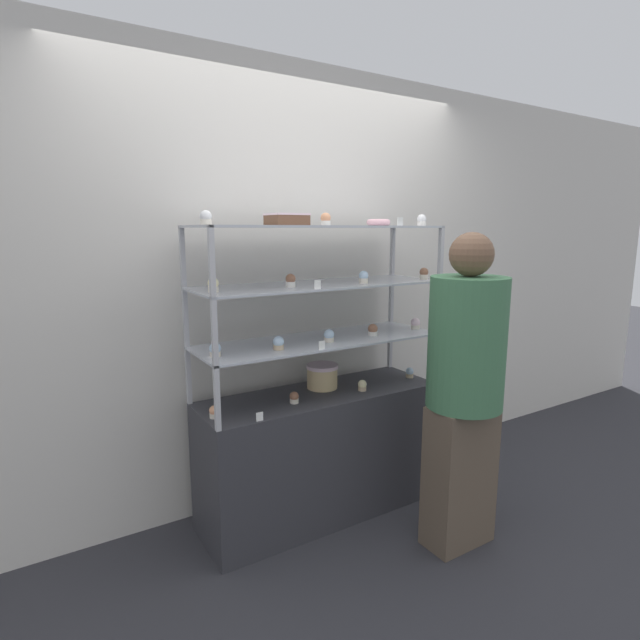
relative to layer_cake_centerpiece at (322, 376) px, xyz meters
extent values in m
plane|color=#2D2D33|center=(-0.06, -0.07, -0.80)|extent=(20.00, 20.00, 0.00)
cube|color=silver|center=(-0.06, 0.30, 0.50)|extent=(8.00, 0.05, 2.60)
cube|color=#333338|center=(-0.06, -0.07, -0.44)|extent=(1.39, 0.45, 0.73)
cube|color=#B7B7BC|center=(-0.74, 0.14, 0.08)|extent=(0.02, 0.02, 0.31)
cube|color=#B7B7BC|center=(0.62, 0.14, 0.08)|extent=(0.02, 0.02, 0.31)
cube|color=#B7B7BC|center=(-0.74, -0.28, 0.08)|extent=(0.02, 0.02, 0.31)
cube|color=#B7B7BC|center=(0.62, -0.28, 0.08)|extent=(0.02, 0.02, 0.31)
cube|color=#B7BCC6|center=(-0.06, -0.07, 0.23)|extent=(1.39, 0.45, 0.01)
cube|color=#B7B7BC|center=(-0.74, 0.14, 0.40)|extent=(0.02, 0.02, 0.31)
cube|color=#B7B7BC|center=(0.62, 0.14, 0.40)|extent=(0.02, 0.02, 0.31)
cube|color=#B7B7BC|center=(-0.74, -0.28, 0.40)|extent=(0.02, 0.02, 0.31)
cube|color=#B7B7BC|center=(0.62, -0.28, 0.40)|extent=(0.02, 0.02, 0.31)
cube|color=#B7BCC6|center=(-0.06, -0.07, 0.54)|extent=(1.39, 0.45, 0.01)
cube|color=#B7B7BC|center=(-0.74, 0.14, 0.71)|extent=(0.02, 0.02, 0.31)
cube|color=#B7B7BC|center=(0.62, 0.14, 0.71)|extent=(0.02, 0.02, 0.31)
cube|color=#B7B7BC|center=(-0.74, -0.28, 0.71)|extent=(0.02, 0.02, 0.31)
cube|color=#B7B7BC|center=(0.62, -0.28, 0.71)|extent=(0.02, 0.02, 0.31)
cube|color=#B7BCC6|center=(-0.06, -0.07, 0.86)|extent=(1.39, 0.45, 0.01)
cylinder|color=#DBBC84|center=(0.00, 0.00, -0.01)|extent=(0.18, 0.18, 0.12)
cylinder|color=silver|center=(0.00, 0.00, 0.06)|extent=(0.18, 0.18, 0.02)
cube|color=brown|center=(-0.27, -0.09, 0.89)|extent=(0.18, 0.17, 0.05)
cube|color=silver|center=(-0.27, -0.09, 0.92)|extent=(0.19, 0.17, 0.01)
cylinder|color=beige|center=(-0.70, -0.12, -0.06)|extent=(0.05, 0.05, 0.02)
sphere|color=#E5996B|center=(-0.70, -0.12, -0.03)|extent=(0.05, 0.05, 0.05)
cylinder|color=beige|center=(-0.26, -0.14, -0.06)|extent=(0.05, 0.05, 0.02)
sphere|color=#8C5B42|center=(-0.26, -0.14, -0.03)|extent=(0.05, 0.05, 0.05)
cylinder|color=#CCB28C|center=(0.17, -0.16, -0.06)|extent=(0.05, 0.05, 0.02)
sphere|color=#F4EAB2|center=(0.17, -0.16, -0.03)|extent=(0.05, 0.05, 0.05)
cylinder|color=#CCB28C|center=(0.58, -0.11, -0.06)|extent=(0.05, 0.05, 0.02)
sphere|color=silver|center=(0.58, -0.11, -0.03)|extent=(0.05, 0.05, 0.05)
cube|color=white|center=(-0.53, -0.28, -0.05)|extent=(0.04, 0.00, 0.04)
cylinder|color=beige|center=(-0.69, -0.13, 0.25)|extent=(0.05, 0.05, 0.02)
sphere|color=silver|center=(-0.69, -0.13, 0.28)|extent=(0.06, 0.06, 0.06)
cylinder|color=#CCB28C|center=(-0.36, -0.16, 0.25)|extent=(0.05, 0.05, 0.02)
sphere|color=silver|center=(-0.36, -0.16, 0.28)|extent=(0.06, 0.06, 0.06)
cylinder|color=beige|center=(-0.05, -0.15, 0.25)|extent=(0.05, 0.05, 0.02)
sphere|color=silver|center=(-0.05, -0.15, 0.28)|extent=(0.06, 0.06, 0.06)
cylinder|color=white|center=(0.25, -0.15, 0.25)|extent=(0.05, 0.05, 0.02)
sphere|color=#8C5B42|center=(0.25, -0.15, 0.28)|extent=(0.06, 0.06, 0.06)
cylinder|color=beige|center=(0.59, -0.13, 0.25)|extent=(0.05, 0.05, 0.02)
sphere|color=silver|center=(0.59, -0.13, 0.28)|extent=(0.06, 0.06, 0.06)
cube|color=white|center=(-0.18, -0.28, 0.26)|extent=(0.04, 0.00, 0.04)
cylinder|color=beige|center=(-0.68, -0.13, 0.56)|extent=(0.05, 0.05, 0.03)
sphere|color=#F4EAB2|center=(-0.68, -0.13, 0.59)|extent=(0.05, 0.05, 0.05)
cylinder|color=white|center=(-0.28, -0.14, 0.56)|extent=(0.05, 0.05, 0.03)
sphere|color=#8C5B42|center=(-0.28, -0.14, 0.59)|extent=(0.05, 0.05, 0.05)
cylinder|color=beige|center=(0.15, -0.19, 0.56)|extent=(0.05, 0.05, 0.03)
sphere|color=silver|center=(0.15, -0.19, 0.59)|extent=(0.05, 0.05, 0.05)
cylinder|color=beige|center=(0.59, -0.19, 0.56)|extent=(0.05, 0.05, 0.03)
sphere|color=#8C5B42|center=(0.59, -0.19, 0.59)|extent=(0.05, 0.05, 0.05)
cube|color=white|center=(-0.20, -0.28, 0.57)|extent=(0.04, 0.00, 0.04)
cylinder|color=beige|center=(-0.71, -0.14, 0.87)|extent=(0.05, 0.05, 0.02)
sphere|color=white|center=(-0.71, -0.14, 0.90)|extent=(0.05, 0.05, 0.05)
cylinder|color=white|center=(-0.06, -0.13, 0.87)|extent=(0.05, 0.05, 0.02)
sphere|color=#E5996B|center=(-0.06, -0.13, 0.90)|extent=(0.05, 0.05, 0.05)
cylinder|color=white|center=(0.58, -0.16, 0.87)|extent=(0.05, 0.05, 0.02)
sphere|color=white|center=(0.58, -0.16, 0.90)|extent=(0.05, 0.05, 0.05)
cube|color=white|center=(0.32, -0.28, 0.88)|extent=(0.04, 0.00, 0.04)
torus|color=#EFB2BC|center=(0.37, -0.03, 0.88)|extent=(0.14, 0.14, 0.04)
cube|color=brown|center=(0.41, -0.70, -0.42)|extent=(0.36, 0.20, 0.76)
cylinder|color=#3F724C|center=(0.41, -0.70, 0.29)|extent=(0.38, 0.38, 0.66)
sphere|color=brown|center=(0.41, -0.70, 0.72)|extent=(0.21, 0.21, 0.21)
camera|label=1|loc=(-1.48, -2.37, 0.84)|focal=28.00mm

